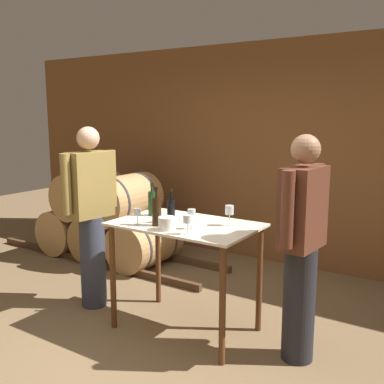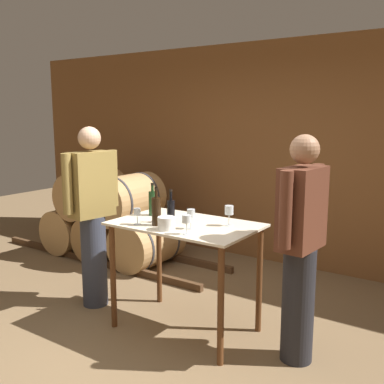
{
  "view_description": "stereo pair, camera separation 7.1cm",
  "coord_description": "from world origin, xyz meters",
  "px_view_note": "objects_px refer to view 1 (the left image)",
  "views": [
    {
      "loc": [
        2.07,
        -2.5,
        1.85
      ],
      "look_at": [
        0.03,
        0.61,
        1.19
      ],
      "focal_mm": 42.0,
      "sensor_mm": 36.0,
      "label": 1
    },
    {
      "loc": [
        2.13,
        -2.46,
        1.85
      ],
      "look_at": [
        0.03,
        0.61,
        1.19
      ],
      "focal_mm": 42.0,
      "sensor_mm": 36.0,
      "label": 2
    }
  ],
  "objects_px": {
    "wine_bottle_far_left": "(152,203)",
    "person_visitor_with_scarf": "(302,244)",
    "wine_bottle_center": "(171,210)",
    "wine_glass_far_side": "(229,211)",
    "person_host": "(91,213)",
    "wine_glass_near_right": "(188,220)",
    "wine_glass_near_center": "(192,214)",
    "wine_bottle_left": "(157,211)",
    "wine_glass_near_left": "(137,213)",
    "ice_bucket": "(167,223)"
  },
  "relations": [
    {
      "from": "wine_bottle_far_left",
      "to": "person_visitor_with_scarf",
      "type": "xyz_separation_m",
      "value": [
        1.39,
        -0.01,
        -0.16
      ]
    },
    {
      "from": "wine_glass_near_right",
      "to": "wine_glass_near_center",
      "type": "bearing_deg",
      "value": 113.17
    },
    {
      "from": "wine_glass_near_right",
      "to": "ice_bucket",
      "type": "xyz_separation_m",
      "value": [
        -0.21,
        0.02,
        -0.06
      ]
    },
    {
      "from": "wine_bottle_center",
      "to": "wine_glass_far_side",
      "type": "xyz_separation_m",
      "value": [
        0.46,
        0.18,
        0.02
      ]
    },
    {
      "from": "wine_bottle_far_left",
      "to": "wine_glass_far_side",
      "type": "relative_size",
      "value": 1.76
    },
    {
      "from": "wine_bottle_far_left",
      "to": "person_host",
      "type": "distance_m",
      "value": 0.64
    },
    {
      "from": "wine_glass_near_right",
      "to": "person_visitor_with_scarf",
      "type": "height_order",
      "value": "person_visitor_with_scarf"
    },
    {
      "from": "wine_glass_near_left",
      "to": "person_host",
      "type": "height_order",
      "value": "person_host"
    },
    {
      "from": "wine_bottle_left",
      "to": "wine_glass_far_side",
      "type": "distance_m",
      "value": 0.59
    },
    {
      "from": "wine_bottle_left",
      "to": "person_host",
      "type": "height_order",
      "value": "person_host"
    },
    {
      "from": "wine_glass_near_left",
      "to": "ice_bucket",
      "type": "relative_size",
      "value": 0.98
    },
    {
      "from": "wine_glass_near_center",
      "to": "person_host",
      "type": "height_order",
      "value": "person_host"
    },
    {
      "from": "wine_bottle_left",
      "to": "person_host",
      "type": "bearing_deg",
      "value": 172.79
    },
    {
      "from": "person_visitor_with_scarf",
      "to": "wine_bottle_far_left",
      "type": "bearing_deg",
      "value": 179.62
    },
    {
      "from": "wine_bottle_left",
      "to": "wine_glass_near_left",
      "type": "bearing_deg",
      "value": -156.17
    },
    {
      "from": "wine_glass_near_right",
      "to": "person_visitor_with_scarf",
      "type": "xyz_separation_m",
      "value": [
        0.77,
        0.34,
        -0.15
      ]
    },
    {
      "from": "wine_bottle_center",
      "to": "wine_glass_near_center",
      "type": "height_order",
      "value": "wine_bottle_center"
    },
    {
      "from": "wine_bottle_far_left",
      "to": "wine_glass_near_right",
      "type": "bearing_deg",
      "value": -29.75
    },
    {
      "from": "wine_glass_near_center",
      "to": "wine_glass_near_right",
      "type": "relative_size",
      "value": 1.06
    },
    {
      "from": "wine_bottle_center",
      "to": "wine_glass_far_side",
      "type": "relative_size",
      "value": 1.68
    },
    {
      "from": "wine_glass_near_right",
      "to": "ice_bucket",
      "type": "relative_size",
      "value": 1.08
    },
    {
      "from": "wine_glass_near_center",
      "to": "ice_bucket",
      "type": "xyz_separation_m",
      "value": [
        -0.14,
        -0.13,
        -0.07
      ]
    },
    {
      "from": "wine_bottle_center",
      "to": "person_host",
      "type": "relative_size",
      "value": 0.16
    },
    {
      "from": "ice_bucket",
      "to": "wine_glass_far_side",
      "type": "bearing_deg",
      "value": 48.61
    },
    {
      "from": "ice_bucket",
      "to": "wine_bottle_left",
      "type": "bearing_deg",
      "value": 157.02
    },
    {
      "from": "wine_bottle_center",
      "to": "wine_bottle_left",
      "type": "bearing_deg",
      "value": -104.76
    },
    {
      "from": "person_host",
      "to": "ice_bucket",
      "type": "bearing_deg",
      "value": -9.7
    },
    {
      "from": "wine_glass_near_right",
      "to": "wine_glass_far_side",
      "type": "relative_size",
      "value": 0.9
    },
    {
      "from": "ice_bucket",
      "to": "person_visitor_with_scarf",
      "type": "distance_m",
      "value": 1.03
    },
    {
      "from": "wine_bottle_far_left",
      "to": "wine_bottle_center",
      "type": "xyz_separation_m",
      "value": [
        0.3,
        -0.12,
        -0.01
      ]
    },
    {
      "from": "wine_glass_near_right",
      "to": "wine_glass_far_side",
      "type": "distance_m",
      "value": 0.43
    },
    {
      "from": "wine_bottle_left",
      "to": "person_visitor_with_scarf",
      "type": "height_order",
      "value": "person_visitor_with_scarf"
    },
    {
      "from": "wine_bottle_center",
      "to": "person_host",
      "type": "height_order",
      "value": "person_host"
    },
    {
      "from": "wine_glass_near_left",
      "to": "person_visitor_with_scarf",
      "type": "height_order",
      "value": "person_visitor_with_scarf"
    },
    {
      "from": "wine_bottle_left",
      "to": "wine_glass_far_side",
      "type": "relative_size",
      "value": 1.89
    },
    {
      "from": "wine_bottle_center",
      "to": "wine_glass_far_side",
      "type": "bearing_deg",
      "value": 21.42
    },
    {
      "from": "wine_bottle_center",
      "to": "person_visitor_with_scarf",
      "type": "xyz_separation_m",
      "value": [
        1.09,
        0.11,
        -0.15
      ]
    },
    {
      "from": "person_visitor_with_scarf",
      "to": "wine_glass_far_side",
      "type": "bearing_deg",
      "value": 174.21
    },
    {
      "from": "wine_bottle_left",
      "to": "wine_glass_near_left",
      "type": "xyz_separation_m",
      "value": [
        -0.15,
        -0.07,
        -0.02
      ]
    },
    {
      "from": "wine_bottle_far_left",
      "to": "wine_glass_far_side",
      "type": "xyz_separation_m",
      "value": [
        0.75,
        0.06,
        0.01
      ]
    },
    {
      "from": "wine_glass_far_side",
      "to": "person_host",
      "type": "xyz_separation_m",
      "value": [
        -1.36,
        -0.21,
        -0.15
      ]
    },
    {
      "from": "wine_glass_far_side",
      "to": "person_host",
      "type": "bearing_deg",
      "value": -171.05
    },
    {
      "from": "person_visitor_with_scarf",
      "to": "wine_bottle_center",
      "type": "bearing_deg",
      "value": -174.01
    },
    {
      "from": "wine_bottle_far_left",
      "to": "wine_bottle_left",
      "type": "relative_size",
      "value": 0.93
    },
    {
      "from": "wine_glass_near_center",
      "to": "ice_bucket",
      "type": "bearing_deg",
      "value": -137.69
    },
    {
      "from": "wine_glass_near_left",
      "to": "ice_bucket",
      "type": "bearing_deg",
      "value": 0.28
    },
    {
      "from": "wine_glass_near_right",
      "to": "ice_bucket",
      "type": "bearing_deg",
      "value": 174.29
    },
    {
      "from": "wine_glass_near_right",
      "to": "wine_glass_far_side",
      "type": "height_order",
      "value": "wine_glass_far_side"
    },
    {
      "from": "wine_glass_far_side",
      "to": "ice_bucket",
      "type": "relative_size",
      "value": 1.2
    },
    {
      "from": "wine_glass_near_center",
      "to": "ice_bucket",
      "type": "relative_size",
      "value": 1.15
    }
  ]
}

